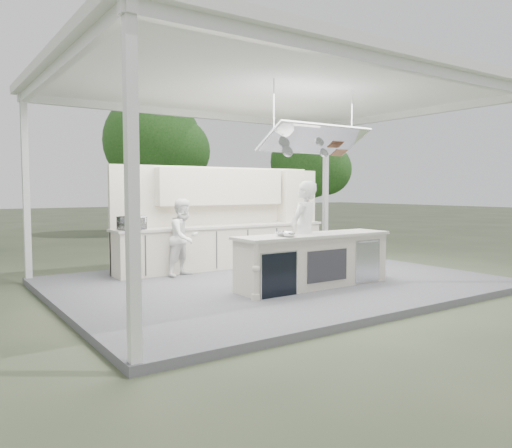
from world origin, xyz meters
TOP-DOWN VIEW (x-y plane):
  - ground at (0.00, 0.00)m, footprint 90.00×90.00m
  - stage_deck at (0.00, 0.00)m, footprint 8.00×6.00m
  - tent at (0.00, -0.01)m, footprint 8.20×6.20m
  - demo_island at (0.18, -0.91)m, footprint 3.10×0.79m
  - back_counter at (0.00, 1.90)m, footprint 5.08×0.72m
  - back_wall_unit at (0.44, 2.11)m, footprint 5.05×0.48m
  - tree_cluster at (-0.16, 9.77)m, footprint 19.55×9.40m
  - head_chef at (0.13, -0.70)m, footprint 0.81×0.67m
  - sous_chef at (-1.23, 1.44)m, footprint 0.93×0.85m
  - toaster_oven at (-2.20, 1.76)m, footprint 0.55×0.43m
  - bowl_large at (-0.50, -0.94)m, footprint 0.33×0.33m
  - bowl_small at (-0.54, -1.12)m, footprint 0.27×0.27m

SIDE VIEW (x-z plane):
  - ground at x=0.00m, z-range 0.00..0.00m
  - stage_deck at x=0.00m, z-range 0.00..0.12m
  - demo_island at x=0.18m, z-range 0.12..1.07m
  - back_counter at x=0.00m, z-range 0.12..1.07m
  - sous_chef at x=-1.23m, z-range 0.12..1.68m
  - head_chef at x=0.13m, z-range 0.12..2.02m
  - bowl_small at x=-0.54m, z-range 1.07..1.14m
  - bowl_large at x=-0.50m, z-range 1.07..1.14m
  - toaster_oven at x=-2.20m, z-range 1.07..1.34m
  - back_wall_unit at x=0.44m, z-range 0.45..2.70m
  - tree_cluster at x=-0.16m, z-range 0.36..6.21m
  - tent at x=0.00m, z-range 1.78..5.64m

